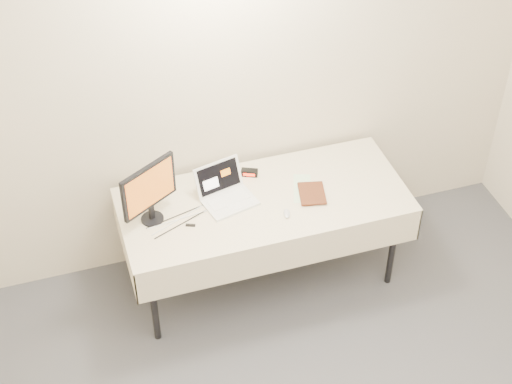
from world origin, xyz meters
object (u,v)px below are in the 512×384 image
object	(u,v)px
monitor	(149,190)
laptop	(225,192)
table	(264,206)
book	(300,183)

from	to	relation	value
monitor	laptop	bearing A→B (deg)	-24.10
table	monitor	size ratio (longest dim) A/B	4.41
table	book	xyz separation A→B (m)	(0.23, -0.04, 0.17)
laptop	monitor	distance (m)	0.53
laptop	monitor	size ratio (longest dim) A/B	0.91
table	monitor	distance (m)	0.79
table	laptop	distance (m)	0.27
laptop	book	xyz separation A→B (m)	(0.46, -0.12, 0.06)
monitor	table	bearing A→B (deg)	-32.94
laptop	book	bearing A→B (deg)	-28.58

